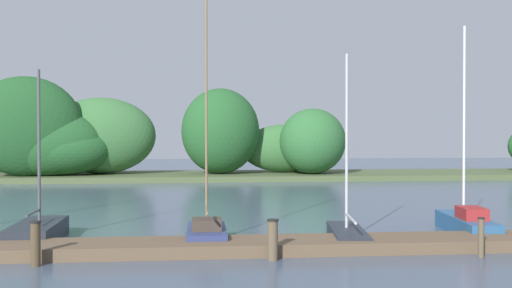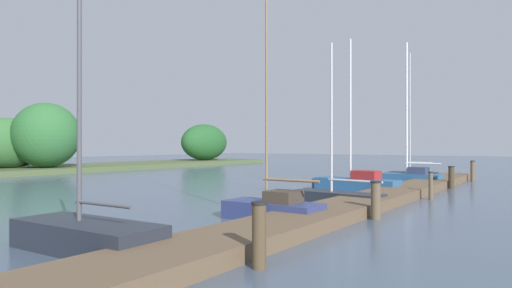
# 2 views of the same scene
# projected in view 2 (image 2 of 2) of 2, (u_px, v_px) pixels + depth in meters

# --- Properties ---
(dock_pier) EXTENTS (31.11, 1.80, 0.35)m
(dock_pier) POSITION_uv_depth(u_px,v_px,m) (369.00, 201.00, 15.50)
(dock_pier) COLOR brown
(dock_pier) RESTS_ON ground
(sailboat_1) EXTENTS (1.36, 3.67, 5.40)m
(sailboat_1) POSITION_uv_depth(u_px,v_px,m) (82.00, 234.00, 8.98)
(sailboat_1) COLOR #232833
(sailboat_1) RESTS_ON ground
(sailboat_2) EXTENTS (1.18, 3.08, 8.47)m
(sailboat_2) POSITION_uv_depth(u_px,v_px,m) (270.00, 206.00, 12.66)
(sailboat_2) COLOR navy
(sailboat_2) RESTS_ON ground
(sailboat_3) EXTENTS (1.40, 3.71, 5.86)m
(sailboat_3) POSITION_uv_depth(u_px,v_px,m) (334.00, 195.00, 16.29)
(sailboat_3) COLOR #232833
(sailboat_3) RESTS_ON ground
(sailboat_4) EXTENTS (1.46, 4.27, 7.01)m
(sailboat_4) POSITION_uv_depth(u_px,v_px,m) (354.00, 183.00, 20.40)
(sailboat_4) COLOR #285684
(sailboat_4) RESTS_ON ground
(sailboat_5) EXTENTS (1.25, 3.36, 7.70)m
(sailboat_5) POSITION_uv_depth(u_px,v_px,m) (410.00, 176.00, 24.17)
(sailboat_5) COLOR #285684
(sailboat_5) RESTS_ON ground
(sailboat_6) EXTENTS (1.38, 3.11, 7.96)m
(sailboat_6) POSITION_uv_depth(u_px,v_px,m) (412.00, 173.00, 28.29)
(sailboat_6) COLOR #232833
(sailboat_6) RESTS_ON ground
(mooring_piling_1) EXTENTS (0.28, 0.28, 1.15)m
(mooring_piling_1) POSITION_uv_depth(u_px,v_px,m) (259.00, 235.00, 7.64)
(mooring_piling_1) COLOR #4C3D28
(mooring_piling_1) RESTS_ON ground
(mooring_piling_2) EXTENTS (0.31, 0.31, 1.09)m
(mooring_piling_2) POSITION_uv_depth(u_px,v_px,m) (376.00, 200.00, 12.69)
(mooring_piling_2) COLOR brown
(mooring_piling_2) RESTS_ON ground
(mooring_piling_3) EXTENTS (0.19, 0.19, 1.09)m
(mooring_piling_3) POSITION_uv_depth(u_px,v_px,m) (431.00, 186.00, 17.26)
(mooring_piling_3) COLOR brown
(mooring_piling_3) RESTS_ON ground
(mooring_piling_4) EXTENTS (0.31, 0.31, 1.09)m
(mooring_piling_4) POSITION_uv_depth(u_px,v_px,m) (451.00, 177.00, 21.80)
(mooring_piling_4) COLOR #3D3323
(mooring_piling_4) RESTS_ON ground
(mooring_piling_5) EXTENTS (0.27, 0.27, 1.20)m
(mooring_piling_5) POSITION_uv_depth(u_px,v_px,m) (473.00, 171.00, 26.22)
(mooring_piling_5) COLOR brown
(mooring_piling_5) RESTS_ON ground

